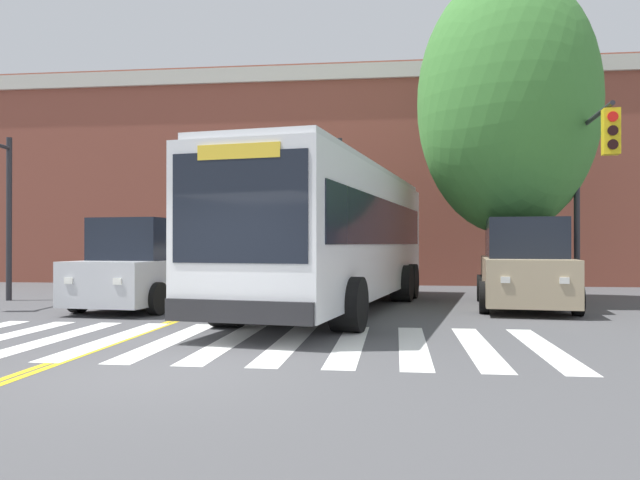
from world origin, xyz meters
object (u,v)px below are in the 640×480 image
(traffic_light_overhead, at_px, (336,188))
(car_silver_near_lane, at_px, (151,266))
(city_bus, at_px, (336,234))
(car_tan_far_lane, at_px, (524,266))
(street_tree_curbside_large, at_px, (508,103))
(traffic_light_near_corner, at_px, (590,171))

(traffic_light_overhead, bearing_deg, car_silver_near_lane, -155.24)
(city_bus, relative_size, traffic_light_overhead, 2.53)
(car_tan_far_lane, bearing_deg, city_bus, -167.11)
(city_bus, xyz_separation_m, traffic_light_overhead, (-0.20, 2.11, 1.32))
(car_silver_near_lane, distance_m, street_tree_curbside_large, 10.77)
(car_tan_far_lane, bearing_deg, street_tree_curbside_large, 95.03)
(car_tan_far_lane, distance_m, street_tree_curbside_large, 4.77)
(car_silver_near_lane, bearing_deg, car_tan_far_lane, 6.53)
(city_bus, height_order, car_tan_far_lane, city_bus)
(car_silver_near_lane, xyz_separation_m, traffic_light_overhead, (4.61, 2.12, 2.14))
(traffic_light_overhead, height_order, street_tree_curbside_large, street_tree_curbside_large)
(car_silver_near_lane, height_order, traffic_light_near_corner, traffic_light_near_corner)
(city_bus, distance_m, car_tan_far_lane, 4.93)
(car_tan_far_lane, height_order, street_tree_curbside_large, street_tree_curbside_large)
(street_tree_curbside_large, bearing_deg, traffic_light_near_corner, -51.35)
(car_tan_far_lane, relative_size, traffic_light_near_corner, 1.07)
(city_bus, xyz_separation_m, street_tree_curbside_large, (4.60, 2.61, 3.71))
(traffic_light_near_corner, bearing_deg, car_tan_far_lane, 161.11)
(city_bus, bearing_deg, traffic_light_near_corner, 5.26)
(car_tan_far_lane, relative_size, traffic_light_overhead, 1.11)
(city_bus, relative_size, traffic_light_near_corner, 2.42)
(car_silver_near_lane, xyz_separation_m, street_tree_curbside_large, (9.41, 2.62, 4.52))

